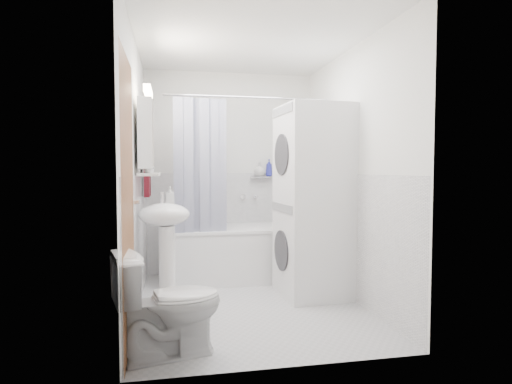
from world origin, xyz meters
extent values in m
plane|color=silver|center=(0.00, 0.00, 0.00)|extent=(2.60, 2.60, 0.00)
plane|color=white|center=(0.00, 1.30, 1.20)|extent=(2.00, 0.00, 2.00)
plane|color=white|center=(0.00, -1.30, 1.20)|extent=(2.00, 0.00, 2.00)
plane|color=white|center=(-1.00, 0.00, 1.20)|extent=(0.00, 2.60, 2.60)
plane|color=white|center=(1.00, 0.00, 1.20)|extent=(0.00, 2.60, 2.60)
plane|color=white|center=(0.00, 0.00, 2.40)|extent=(2.60, 2.60, 0.00)
plane|color=white|center=(0.00, 1.29, 0.60)|extent=(1.98, 0.00, 1.98)
plane|color=white|center=(-0.99, 0.00, 0.60)|extent=(0.00, 2.58, 2.58)
plane|color=white|center=(0.99, 0.00, 0.60)|extent=(0.00, 2.58, 2.58)
plane|color=brown|center=(-0.98, -0.88, 1.00)|extent=(0.00, 2.00, 2.00)
cylinder|color=silver|center=(-0.95, -0.55, 1.00)|extent=(0.04, 0.04, 0.04)
cube|color=white|center=(0.10, 0.92, 0.28)|extent=(1.54, 0.72, 0.57)
cube|color=white|center=(0.10, 0.92, 0.58)|extent=(1.56, 0.74, 0.03)
cube|color=silver|center=(0.10, 0.92, 0.47)|extent=(1.36, 0.54, 0.20)
cylinder|color=silver|center=(0.30, 1.25, 0.92)|extent=(0.04, 0.12, 0.04)
cylinder|color=silver|center=(0.10, 0.61, 2.00)|extent=(1.74, 0.02, 0.02)
cube|color=#141946|center=(-0.62, 0.61, 1.25)|extent=(0.10, 0.02, 1.45)
cube|color=#141946|center=(-0.53, 0.61, 1.25)|extent=(0.10, 0.02, 1.45)
cube|color=#141946|center=(-0.44, 0.61, 1.25)|extent=(0.10, 0.02, 1.45)
cube|color=#141946|center=(-0.35, 0.61, 1.25)|extent=(0.10, 0.02, 1.45)
cube|color=#141946|center=(-0.26, 0.61, 1.25)|extent=(0.10, 0.02, 1.45)
cube|color=#141946|center=(-0.17, 0.61, 1.25)|extent=(0.10, 0.02, 1.45)
ellipsoid|color=white|center=(-0.76, -0.04, 0.85)|extent=(0.44, 0.37, 0.20)
cylinder|color=white|center=(-0.74, -0.04, 0.38)|extent=(0.14, 0.14, 0.75)
cylinder|color=silver|center=(-0.78, 0.10, 0.97)|extent=(0.03, 0.03, 0.14)
cylinder|color=silver|center=(-0.78, 0.06, 1.03)|extent=(0.02, 0.10, 0.02)
cube|color=white|center=(-0.91, 0.10, 1.55)|extent=(0.12, 0.50, 0.60)
cube|color=white|center=(-0.84, 0.10, 1.55)|extent=(0.01, 0.47, 0.57)
cube|color=#FFEABF|center=(-0.89, 0.10, 1.93)|extent=(0.06, 0.45, 0.06)
cube|color=silver|center=(-0.89, 0.10, 1.20)|extent=(0.18, 0.54, 0.02)
cube|color=silver|center=(0.35, 1.24, 1.15)|extent=(0.22, 0.06, 0.02)
cube|color=#561424|center=(-0.94, 0.71, 1.41)|extent=(0.05, 0.38, 0.89)
cube|color=#561424|center=(-0.91, 0.71, 1.82)|extent=(0.03, 0.33, 0.08)
cylinder|color=silver|center=(-0.95, 0.71, 1.86)|extent=(0.02, 0.04, 0.02)
cube|color=white|center=(0.68, 0.15, 0.47)|extent=(0.70, 0.70, 0.93)
cylinder|color=#2D2D33|center=(0.35, 0.15, 0.46)|extent=(0.05, 0.39, 0.39)
cube|color=gray|center=(0.35, 0.15, 0.87)|extent=(0.05, 0.60, 0.08)
cube|color=white|center=(0.68, 0.15, 1.40)|extent=(0.70, 0.70, 0.93)
cylinder|color=#2D2D33|center=(0.35, 0.15, 1.39)|extent=(0.05, 0.39, 0.39)
cube|color=gray|center=(0.35, 0.15, 1.81)|extent=(0.05, 0.60, 0.08)
imported|color=white|center=(-0.72, -0.98, 0.35)|extent=(0.79, 0.55, 0.70)
imported|color=gray|center=(-0.71, 0.25, 0.95)|extent=(0.08, 0.17, 0.08)
imported|color=gray|center=(-0.89, -0.05, 1.25)|extent=(0.07, 0.18, 0.07)
imported|color=gray|center=(-0.89, 0.22, 1.26)|extent=(0.10, 0.09, 0.10)
imported|color=gray|center=(0.35, 1.24, 1.23)|extent=(0.13, 0.17, 0.13)
imported|color=#292DA6|center=(0.47, 1.24, 1.20)|extent=(0.08, 0.21, 0.08)
camera|label=1|loc=(-0.69, -3.84, 1.24)|focal=30.00mm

